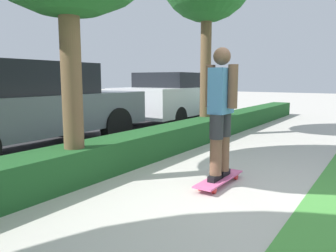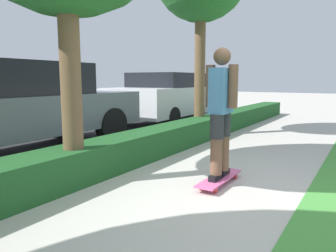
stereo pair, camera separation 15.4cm
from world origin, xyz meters
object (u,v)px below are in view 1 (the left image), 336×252
object	(u,v)px
skateboard	(219,179)
parked_car_middle	(27,105)
parked_car_rear	(179,96)
skater_person	(221,110)

from	to	relation	value
skateboard	parked_car_middle	bearing A→B (deg)	92.93
parked_car_rear	skateboard	bearing A→B (deg)	-144.60
skateboard	parked_car_middle	distance (m)	3.78
skater_person	parked_car_rear	distance (m)	6.19
skateboard	skater_person	xyz separation A→B (m)	(-0.00, 0.00, 0.87)
skater_person	parked_car_middle	distance (m)	3.71
skateboard	skater_person	size ratio (longest dim) A/B	0.60
parked_car_middle	skateboard	bearing A→B (deg)	-87.57
skater_person	parked_car_rear	xyz separation A→B (m)	(4.97, 3.69, -0.15)
parked_car_middle	parked_car_rear	xyz separation A→B (m)	(5.15, -0.01, -0.06)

